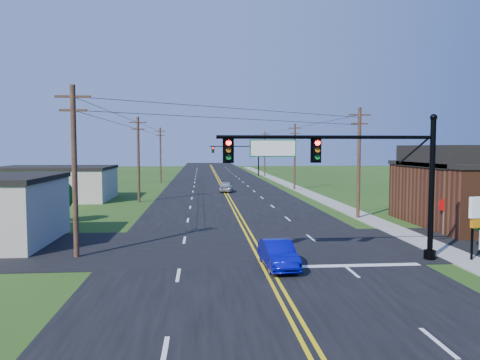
{
  "coord_description": "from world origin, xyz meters",
  "views": [
    {
      "loc": [
        -2.95,
        -14.88,
        5.79
      ],
      "look_at": [
        -0.87,
        10.0,
        4.05
      ],
      "focal_mm": 35.0,
      "sensor_mm": 36.0,
      "label": 1
    }
  ],
  "objects": [
    {
      "name": "utility_pole_right_c",
      "position": [
        9.8,
        78.0,
        4.72
      ],
      "size": [
        1.8,
        0.28,
        9.0
      ],
      "color": "#311E16",
      "rests_on": "ground"
    },
    {
      "name": "blue_car",
      "position": [
        0.72,
        7.0,
        0.64
      ],
      "size": [
        1.58,
        3.96,
        1.28
      ],
      "primitive_type": "imported",
      "rotation": [
        0.0,
        0.0,
        0.06
      ],
      "color": "#07099B",
      "rests_on": "ground"
    },
    {
      "name": "utility_pole_right_a",
      "position": [
        9.8,
        22.0,
        4.72
      ],
      "size": [
        1.8,
        0.28,
        9.0
      ],
      "color": "#311E16",
      "rests_on": "ground"
    },
    {
      "name": "stop_sign",
      "position": [
        13.0,
        14.45,
        1.76
      ],
      "size": [
        0.87,
        0.14,
        2.45
      ],
      "rotation": [
        0.0,
        0.0,
        0.1
      ],
      "color": "slate",
      "rests_on": "ground"
    },
    {
      "name": "utility_pole_left_c",
      "position": [
        -9.5,
        62.0,
        4.72
      ],
      "size": [
        1.8,
        0.28,
        9.0
      ],
      "color": "#311E16",
      "rests_on": "ground"
    },
    {
      "name": "utility_pole_left_a",
      "position": [
        -9.5,
        10.0,
        4.72
      ],
      "size": [
        1.8,
        0.28,
        9.0
      ],
      "color": "#311E16",
      "rests_on": "ground"
    },
    {
      "name": "signal_mast_far",
      "position": [
        4.44,
        80.0,
        4.55
      ],
      "size": [
        10.98,
        0.6,
        7.48
      ],
      "color": "black",
      "rests_on": "ground"
    },
    {
      "name": "road_cross",
      "position": [
        0.0,
        12.0,
        0.02
      ],
      "size": [
        70.0,
        10.0,
        0.04
      ],
      "primitive_type": "cube",
      "color": "black",
      "rests_on": "ground"
    },
    {
      "name": "tree_left",
      "position": [
        -14.0,
        22.0,
        2.16
      ],
      "size": [
        2.4,
        2.4,
        3.37
      ],
      "color": "#311E16",
      "rests_on": "ground"
    },
    {
      "name": "tree_right_back",
      "position": [
        16.0,
        26.0,
        2.6
      ],
      "size": [
        3.0,
        3.0,
        4.1
      ],
      "color": "#311E16",
      "rests_on": "ground"
    },
    {
      "name": "utility_pole_left_b",
      "position": [
        -9.5,
        35.0,
        4.72
      ],
      "size": [
        1.8,
        0.28,
        9.0
      ],
      "color": "#311E16",
      "rests_on": "ground"
    },
    {
      "name": "utility_pole_right_b",
      "position": [
        9.8,
        48.0,
        4.72
      ],
      "size": [
        1.8,
        0.28,
        9.0
      ],
      "color": "#311E16",
      "rests_on": "ground"
    },
    {
      "name": "distant_car",
      "position": [
        0.28,
        45.29,
        0.67
      ],
      "size": [
        2.02,
        4.1,
        1.34
      ],
      "primitive_type": "imported",
      "rotation": [
        0.0,
        0.0,
        3.03
      ],
      "color": "#BCBCC1",
      "rests_on": "ground"
    },
    {
      "name": "cream_bldg_far",
      "position": [
        -19.0,
        38.0,
        1.86
      ],
      "size": [
        12.2,
        9.2,
        3.7
      ],
      "color": "#BCB5A0",
      "rests_on": "ground"
    },
    {
      "name": "signal_mast_main",
      "position": [
        4.34,
        8.0,
        4.75
      ],
      "size": [
        11.3,
        0.6,
        7.48
      ],
      "color": "black",
      "rests_on": "ground"
    },
    {
      "name": "road_main",
      "position": [
        0.0,
        50.0,
        0.02
      ],
      "size": [
        16.0,
        220.0,
        0.04
      ],
      "primitive_type": "cube",
      "color": "black",
      "rests_on": "ground"
    },
    {
      "name": "ground",
      "position": [
        0.0,
        0.0,
        0.0
      ],
      "size": [
        260.0,
        260.0,
        0.0
      ],
      "primitive_type": "plane",
      "color": "#224112",
      "rests_on": "ground"
    },
    {
      "name": "sidewalk",
      "position": [
        10.5,
        40.0,
        0.04
      ],
      "size": [
        2.0,
        160.0,
        0.08
      ],
      "primitive_type": "cube",
      "color": "gray",
      "rests_on": "ground"
    }
  ]
}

